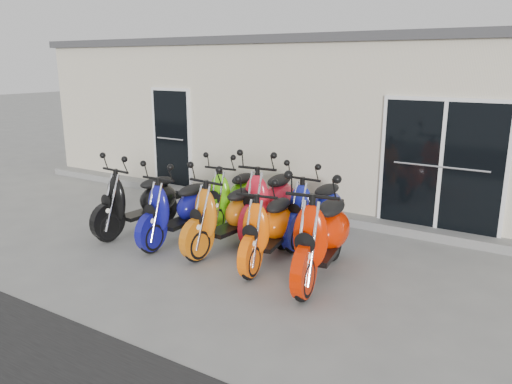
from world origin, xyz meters
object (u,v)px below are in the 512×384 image
at_px(scooter_front_black, 138,191).
at_px(scooter_back_green, 233,187).
at_px(scooter_front_orange_a, 226,204).
at_px(scooter_front_red, 322,223).
at_px(scooter_front_blue, 177,200).
at_px(scooter_back_blue, 315,200).
at_px(scooter_back_red, 269,190).
at_px(scooter_front_orange_b, 268,217).

height_order(scooter_front_black, scooter_back_green, scooter_front_black).
distance_m(scooter_front_black, scooter_front_orange_a, 1.75).
xyz_separation_m(scooter_front_black, scooter_front_red, (3.47, -0.11, 0.07)).
relative_size(scooter_front_blue, scooter_back_blue, 0.99).
distance_m(scooter_front_black, scooter_back_red, 2.23).
bearing_deg(scooter_front_black, scooter_back_blue, 27.81).
relative_size(scooter_front_red, scooter_back_red, 1.04).
bearing_deg(scooter_front_orange_a, scooter_front_red, -2.74).
height_order(scooter_front_black, scooter_front_orange_b, scooter_front_black).
bearing_deg(scooter_front_black, scooter_front_red, 3.11).
relative_size(scooter_front_orange_a, scooter_front_red, 0.91).
xyz_separation_m(scooter_front_orange_b, scooter_back_green, (-1.46, 1.21, -0.00)).
xyz_separation_m(scooter_front_orange_a, scooter_front_orange_b, (0.84, -0.14, -0.03)).
xyz_separation_m(scooter_front_orange_b, scooter_back_blue, (0.17, 1.19, 0.01)).
bearing_deg(scooter_front_black, scooter_back_green, 51.28).
relative_size(scooter_front_black, scooter_front_red, 0.91).
height_order(scooter_front_orange_b, scooter_back_blue, scooter_back_blue).
distance_m(scooter_front_orange_a, scooter_back_blue, 1.46).
height_order(scooter_front_blue, scooter_back_blue, scooter_back_blue).
relative_size(scooter_front_orange_a, scooter_front_orange_b, 1.04).
height_order(scooter_front_orange_a, scooter_back_green, scooter_front_orange_a).
height_order(scooter_front_blue, scooter_front_red, scooter_front_red).
bearing_deg(scooter_back_red, scooter_back_green, 166.39).
bearing_deg(scooter_back_blue, scooter_front_black, -154.38).
height_order(scooter_front_blue, scooter_front_orange_a, scooter_front_orange_a).
bearing_deg(scooter_front_orange_b, scooter_front_black, 170.93).
bearing_deg(scooter_front_red, scooter_front_orange_b, 165.63).
xyz_separation_m(scooter_front_blue, scooter_back_green, (0.26, 1.19, -0.01)).
height_order(scooter_front_blue, scooter_back_red, scooter_back_red).
xyz_separation_m(scooter_front_black, scooter_front_blue, (0.87, -0.00, -0.02)).
xyz_separation_m(scooter_front_blue, scooter_back_red, (1.08, 1.09, 0.06)).
bearing_deg(scooter_front_orange_b, scooter_front_blue, 170.87).
xyz_separation_m(scooter_front_orange_a, scooter_back_blue, (1.01, 1.05, -0.02)).
height_order(scooter_front_red, scooter_back_green, scooter_front_red).
relative_size(scooter_front_black, scooter_front_blue, 1.03).
bearing_deg(scooter_back_red, scooter_front_black, -157.49).
xyz_separation_m(scooter_front_black, scooter_front_orange_b, (2.59, -0.02, -0.03)).
bearing_deg(scooter_front_blue, scooter_front_black, 178.15).
distance_m(scooter_back_green, scooter_back_red, 0.82).
bearing_deg(scooter_back_green, scooter_back_red, -12.88).
distance_m(scooter_front_black, scooter_front_red, 3.48).
bearing_deg(scooter_front_orange_a, scooter_back_green, 124.76).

